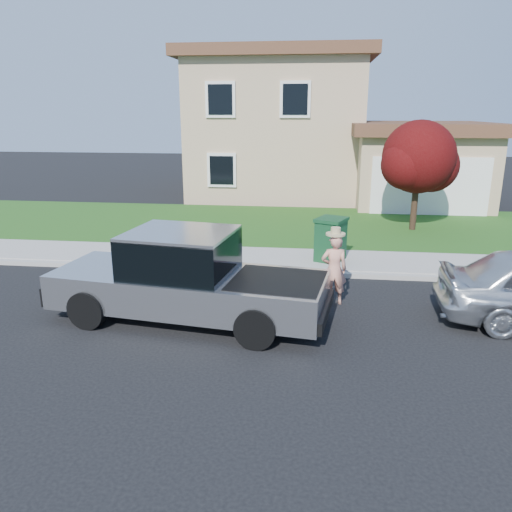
{
  "coord_description": "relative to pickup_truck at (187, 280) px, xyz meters",
  "views": [
    {
      "loc": [
        2.0,
        -9.56,
        4.17
      ],
      "look_at": [
        0.79,
        0.49,
        1.2
      ],
      "focal_mm": 35.0,
      "sensor_mm": 36.0,
      "label": 1
    }
  ],
  "objects": [
    {
      "name": "ground",
      "position": [
        0.53,
        0.25,
        -0.87
      ],
      "size": [
        80.0,
        80.0,
        0.0
      ],
      "primitive_type": "plane",
      "color": "black",
      "rests_on": "ground"
    },
    {
      "name": "curb",
      "position": [
        1.53,
        3.15,
        -0.81
      ],
      "size": [
        40.0,
        0.2,
        0.12
      ],
      "primitive_type": "cube",
      "color": "gray",
      "rests_on": "ground"
    },
    {
      "name": "sidewalk",
      "position": [
        1.53,
        4.25,
        -0.79
      ],
      "size": [
        40.0,
        2.0,
        0.15
      ],
      "primitive_type": "cube",
      "color": "gray",
      "rests_on": "ground"
    },
    {
      "name": "lawn",
      "position": [
        1.53,
        8.75,
        -0.82
      ],
      "size": [
        40.0,
        7.0,
        0.1
      ],
      "primitive_type": "cube",
      "color": "#124013",
      "rests_on": "ground"
    },
    {
      "name": "house",
      "position": [
        1.84,
        16.63,
        2.3
      ],
      "size": [
        14.0,
        11.3,
        6.85
      ],
      "color": "tan",
      "rests_on": "ground"
    },
    {
      "name": "pickup_truck",
      "position": [
        0.0,
        0.0,
        0.0
      ],
      "size": [
        5.88,
        2.67,
        1.86
      ],
      "rotation": [
        0.0,
        0.0,
        -0.14
      ],
      "color": "black",
      "rests_on": "ground"
    },
    {
      "name": "woman",
      "position": [
        2.98,
        1.26,
        -0.04
      ],
      "size": [
        0.62,
        0.45,
        1.74
      ],
      "rotation": [
        0.0,
        0.0,
        3.27
      ],
      "color": "tan",
      "rests_on": "ground"
    },
    {
      "name": "ornamental_tree",
      "position": [
        6.01,
        8.49,
        1.64
      ],
      "size": [
        2.75,
        2.48,
        3.77
      ],
      "color": "black",
      "rests_on": "lawn"
    },
    {
      "name": "trash_bin",
      "position": [
        2.97,
        4.14,
        -0.12
      ],
      "size": [
        1.0,
        1.06,
        1.19
      ],
      "rotation": [
        0.0,
        0.0,
        -0.41
      ],
      "color": "#103A1D",
      "rests_on": "sidewalk"
    }
  ]
}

